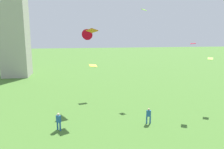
# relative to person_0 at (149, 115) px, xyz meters

# --- Properties ---
(person_0) EXTENTS (0.52, 0.29, 1.69)m
(person_0) POSITION_rel_person_0_xyz_m (0.00, 0.00, 0.00)
(person_0) COLOR #235693
(person_0) RESTS_ON ground_plane
(person_1) EXTENTS (0.52, 0.51, 1.77)m
(person_1) POSITION_rel_person_0_xyz_m (-9.16, -0.34, 0.05)
(person_1) COLOR #235693
(person_1) RESTS_ON ground_plane
(kite_flying_0) EXTENTS (0.76, 0.91, 0.36)m
(kite_flying_0) POSITION_rel_person_0_xyz_m (2.04, 10.21, 11.45)
(kite_flying_0) COLOR #61C704
(kite_flying_1) EXTENTS (1.20, 0.96, 0.41)m
(kite_flying_1) POSITION_rel_person_0_xyz_m (-5.18, 10.13, 3.73)
(kite_flying_1) COLOR yellow
(kite_flying_4) EXTENTS (1.43, 1.52, 0.56)m
(kite_flying_4) POSITION_rel_person_0_xyz_m (-5.52, 4.68, 8.63)
(kite_flying_4) COLOR #CB6414
(kite_flying_6) EXTENTS (0.91, 1.03, 0.10)m
(kite_flying_6) POSITION_rel_person_0_xyz_m (6.20, 3.53, 7.14)
(kite_flying_6) COLOR red
(kite_flying_9) EXTENTS (0.97, 1.05, 0.24)m
(kite_flying_9) POSITION_rel_person_0_xyz_m (8.87, 4.06, 5.25)
(kite_flying_9) COLOR #7CE01D
(kite_flying_10) EXTENTS (1.82, 2.44, 1.78)m
(kite_flying_10) POSITION_rel_person_0_xyz_m (-6.20, 8.05, 7.91)
(kite_flying_10) COLOR #B50716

